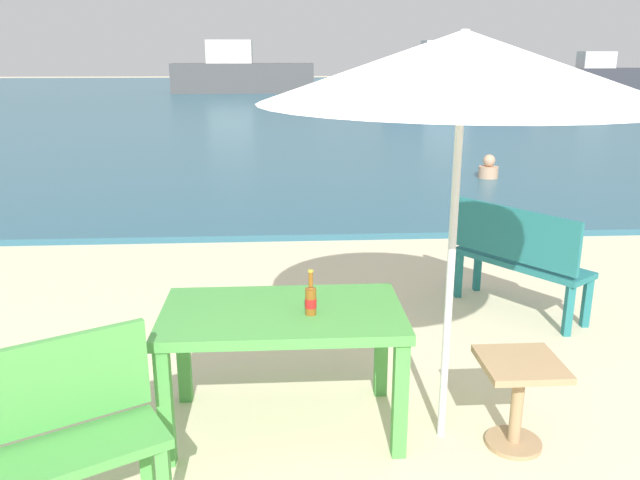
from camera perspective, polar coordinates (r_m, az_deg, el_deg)
sea_water at (r=32.47m, az=-2.36°, el=12.59°), size 120.00×50.00×0.08m
picnic_table_green at (r=3.77m, az=-3.35°, el=-7.77°), size 1.40×0.80×0.76m
beer_bottle_amber at (r=3.62m, az=-0.83°, el=-5.27°), size 0.07×0.07×0.26m
patio_umbrella at (r=3.41m, az=12.63°, el=14.79°), size 2.10×2.10×2.30m
side_table_wood at (r=3.88m, az=17.26°, el=-12.69°), size 0.44×0.44×0.54m
bench_teal_center at (r=5.70m, az=17.20°, el=-1.17°), size 0.99×1.18×0.95m
bench_green_left at (r=3.24m, az=-24.93°, el=-15.91°), size 1.22×0.90×0.95m
swimmer_person at (r=11.58m, az=14.78°, el=6.15°), size 0.34×0.34×0.41m
boat_cargo_ship at (r=35.79m, az=-7.05°, el=14.48°), size 7.51×2.05×2.73m
boat_ferry at (r=34.20m, az=12.03°, el=14.13°), size 7.33×2.00×2.67m
boat_tanker at (r=42.28m, az=23.82°, el=13.25°), size 5.91×1.61×2.15m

